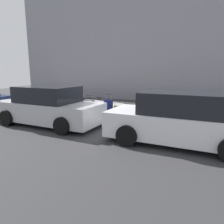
{
  "coord_description": "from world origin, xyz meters",
  "views": [
    {
      "loc": [
        -4.14,
        7.77,
        2.2
      ],
      "look_at": [
        -0.45,
        0.14,
        0.51
      ],
      "focal_mm": 32.89,
      "sensor_mm": 36.0,
      "label": 1
    }
  ],
  "objects": [
    {
      "name": "suitcase_black_10",
      "position": [
        1.61,
        -0.5,
        0.53
      ],
      "size": [
        0.47,
        0.25,
        1.06
      ],
      "color": "black",
      "rests_on": "sidewalk_curb"
    },
    {
      "name": "sidewalk_curb",
      "position": [
        0.0,
        -2.5,
        0.07
      ],
      "size": [
        18.0,
        5.0,
        0.14
      ],
      "primitive_type": "cube",
      "color": "#9E9B93",
      "rests_on": "ground_plane"
    },
    {
      "name": "suitcase_silver_2",
      "position": [
        -2.5,
        -0.54,
        0.48
      ],
      "size": [
        0.44,
        0.19,
        0.95
      ],
      "color": "#9EA0A8",
      "rests_on": "sidewalk_curb"
    },
    {
      "name": "suitcase_maroon_4",
      "position": [
        -1.49,
        -0.45,
        0.51
      ],
      "size": [
        0.43,
        0.21,
        0.96
      ],
      "color": "maroon",
      "rests_on": "sidewalk_curb"
    },
    {
      "name": "suitcase_olive_6",
      "position": [
        -0.42,
        -0.57,
        0.4
      ],
      "size": [
        0.4,
        0.19,
        0.76
      ],
      "color": "#59601E",
      "rests_on": "sidewalk_curb"
    },
    {
      "name": "suitcase_red_1",
      "position": [
        -3.0,
        -0.46,
        0.44
      ],
      "size": [
        0.4,
        0.23,
        0.82
      ],
      "color": "red",
      "rests_on": "sidewalk_curb"
    },
    {
      "name": "parked_car_white_0",
      "position": [
        -3.35,
        1.41,
        0.75
      ],
      "size": [
        4.41,
        2.1,
        1.59
      ],
      "color": "silver",
      "rests_on": "ground_plane"
    },
    {
      "name": "fire_hydrant",
      "position": [
        3.02,
        -0.51,
        0.52
      ],
      "size": [
        0.39,
        0.21,
        0.72
      ],
      "color": "#99999E",
      "rests_on": "sidewalk_curb"
    },
    {
      "name": "suitcase_silver_9",
      "position": [
        1.06,
        -0.47,
        0.5
      ],
      "size": [
        0.49,
        0.29,
        0.94
      ],
      "color": "#9EA0A8",
      "rests_on": "sidewalk_curb"
    },
    {
      "name": "parked_car_silver_1",
      "position": [
        1.85,
        1.41,
        0.75
      ],
      "size": [
        4.55,
        2.02,
        1.59
      ],
      "color": "#B2B5BA",
      "rests_on": "ground_plane"
    },
    {
      "name": "suitcase_navy_0",
      "position": [
        -3.46,
        -0.57,
        0.5
      ],
      "size": [
        0.37,
        0.22,
        1.04
      ],
      "color": "navy",
      "rests_on": "sidewalk_curb"
    },
    {
      "name": "building_facade_sidewalk_side",
      "position": [
        0.0,
        -8.61,
        6.57
      ],
      "size": [
        24.0,
        3.0,
        13.14
      ],
      "primitive_type": "cube",
      "color": "gray",
      "rests_on": "ground_plane"
    },
    {
      "name": "suitcase_teal_5",
      "position": [
        -0.95,
        -0.44,
        0.45
      ],
      "size": [
        0.5,
        0.26,
        0.68
      ],
      "color": "#0F606B",
      "rests_on": "sidewalk_curb"
    },
    {
      "name": "suitcase_red_8",
      "position": [
        0.52,
        -0.5,
        0.42
      ],
      "size": [
        0.43,
        0.22,
        0.88
      ],
      "color": "red",
      "rests_on": "sidewalk_curb"
    },
    {
      "name": "suitcase_maroon_11",
      "position": [
        2.17,
        -0.52,
        0.39
      ],
      "size": [
        0.5,
        0.27,
        0.72
      ],
      "color": "maroon",
      "rests_on": "sidewalk_curb"
    },
    {
      "name": "suitcase_black_3",
      "position": [
        -1.99,
        -0.5,
        0.49
      ],
      "size": [
        0.41,
        0.23,
        0.76
      ],
      "color": "black",
      "rests_on": "sidewalk_curb"
    },
    {
      "name": "ground_plane",
      "position": [
        0.0,
        0.0,
        0.0
      ],
      "size": [
        40.0,
        40.0,
        0.0
      ],
      "primitive_type": "plane",
      "color": "#333335"
    },
    {
      "name": "bollard_post",
      "position": [
        3.66,
        -0.36,
        0.52
      ],
      "size": [
        0.14,
        0.14,
        0.76
      ],
      "primitive_type": "cylinder",
      "color": "brown",
      "rests_on": "sidewalk_curb"
    },
    {
      "name": "suitcase_navy_7",
      "position": [
        0.04,
        -0.5,
        0.53
      ],
      "size": [
        0.37,
        0.23,
        1.05
      ],
      "color": "navy",
      "rests_on": "sidewalk_curb"
    }
  ]
}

